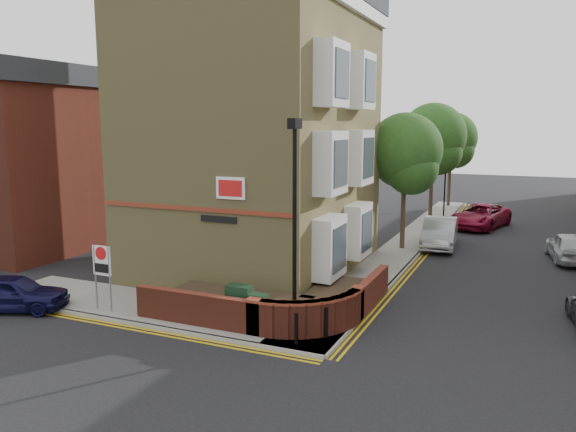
{
  "coord_description": "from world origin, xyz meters",
  "views": [
    {
      "loc": [
        7.85,
        -13.46,
        6.27
      ],
      "look_at": [
        0.16,
        4.0,
        3.12
      ],
      "focal_mm": 35.0,
      "sensor_mm": 36.0,
      "label": 1
    }
  ],
  "objects_px": {
    "zone_sign": "(102,266)",
    "silver_car_near": "(440,233)",
    "lamppost": "(295,226)",
    "navy_hatchback": "(12,293)",
    "utility_cabinet_large": "(240,304)"
  },
  "relations": [
    {
      "from": "utility_cabinet_large",
      "to": "silver_car_near",
      "type": "xyz_separation_m",
      "value": [
        3.9,
        14.14,
        0.03
      ]
    },
    {
      "from": "lamppost",
      "to": "silver_car_near",
      "type": "height_order",
      "value": "lamppost"
    },
    {
      "from": "lamppost",
      "to": "utility_cabinet_large",
      "type": "relative_size",
      "value": 5.25
    },
    {
      "from": "lamppost",
      "to": "zone_sign",
      "type": "relative_size",
      "value": 2.86
    },
    {
      "from": "zone_sign",
      "to": "utility_cabinet_large",
      "type": "bearing_deg",
      "value": 9.69
    },
    {
      "from": "zone_sign",
      "to": "silver_car_near",
      "type": "xyz_separation_m",
      "value": [
        8.6,
        14.94,
        -0.89
      ]
    },
    {
      "from": "utility_cabinet_large",
      "to": "zone_sign",
      "type": "distance_m",
      "value": 4.86
    },
    {
      "from": "navy_hatchback",
      "to": "silver_car_near",
      "type": "xyz_separation_m",
      "value": [
        11.66,
        15.94,
        0.13
      ]
    },
    {
      "from": "utility_cabinet_large",
      "to": "lamppost",
      "type": "bearing_deg",
      "value": -3.01
    },
    {
      "from": "silver_car_near",
      "to": "lamppost",
      "type": "bearing_deg",
      "value": -102.77
    },
    {
      "from": "zone_sign",
      "to": "silver_car_near",
      "type": "bearing_deg",
      "value": 60.08
    },
    {
      "from": "lamppost",
      "to": "navy_hatchback",
      "type": "bearing_deg",
      "value": -170.01
    },
    {
      "from": "lamppost",
      "to": "navy_hatchback",
      "type": "xyz_separation_m",
      "value": [
        -9.66,
        -1.7,
        -2.72
      ]
    },
    {
      "from": "lamppost",
      "to": "navy_hatchback",
      "type": "distance_m",
      "value": 10.17
    },
    {
      "from": "utility_cabinet_large",
      "to": "navy_hatchback",
      "type": "bearing_deg",
      "value": -166.93
    }
  ]
}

